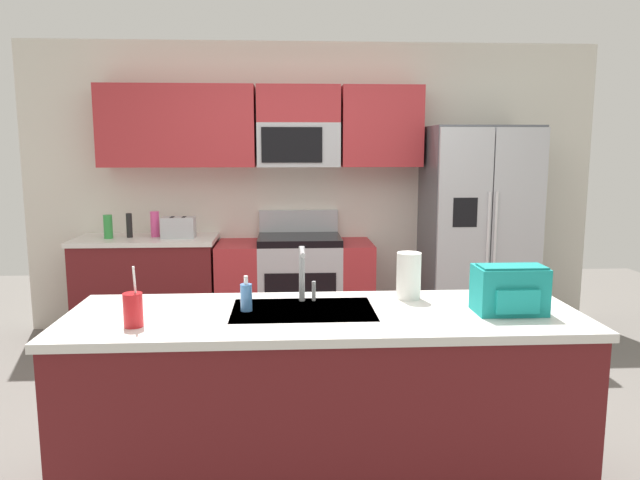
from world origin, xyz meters
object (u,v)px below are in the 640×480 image
Objects in this scene: range_oven at (295,287)px; bottle_green at (108,227)px; bottle_pink at (155,224)px; sink_faucet at (303,269)px; pepper_mill at (129,225)px; backpack at (510,289)px; refrigerator at (477,233)px; soap_dispenser at (246,297)px; paper_towel_roll at (409,276)px; toaster at (178,227)px; drink_cup_red at (133,310)px.

bottle_green is (-1.59, -0.05, 0.56)m from range_oven.
sink_faucet is (1.22, -2.29, 0.06)m from bottle_pink.
pepper_mill is 3.47m from backpack.
bottle_green reaches higher than range_oven.
refrigerator reaches higher than bottle_green.
refrigerator reaches higher than pepper_mill.
bottle_pink is at bearing 12.51° from bottle_green.
refrigerator reaches higher than soap_dispenser.
paper_towel_roll reaches higher than soap_dispenser.
sink_faucet reaches higher than pepper_mill.
paper_towel_roll is at bearing -48.33° from pepper_mill.
refrigerator reaches higher than range_oven.
bottle_green is 0.63× the size of backpack.
pepper_mill is 2.67m from soap_dispenser.
refrigerator reaches higher than paper_towel_roll.
refrigerator reaches higher than toaster.
paper_towel_roll is (1.29, 0.41, 0.04)m from drink_cup_red.
drink_cup_red is 1.36m from paper_towel_roll.
paper_towel_roll is at bearing 17.73° from drink_cup_red.
range_oven is at bearing 90.13° from sink_faucet.
bottle_pink is 0.78× the size of sink_faucet.
sink_faucet is 0.99m from backpack.
backpack reaches higher than bottle_pink.
toaster is at bearing -20.81° from bottle_pink.
bottle_pink is (0.21, 0.03, 0.01)m from pepper_mill.
sink_faucet is 0.55m from paper_towel_roll.
drink_cup_red is (0.68, -2.63, -0.03)m from pepper_mill.
backpack is (2.39, -2.51, 0.01)m from pepper_mill.
bottle_pink is at bearing 178.62° from range_oven.
sink_faucet reaches higher than paper_towel_roll.
soap_dispenser is at bearing -167.23° from paper_towel_roll.
sink_faucet reaches higher than toaster.
pepper_mill is 0.17m from bottle_green.
sink_faucet is at bearing 27.64° from soap_dispenser.
drink_cup_red is at bearing -154.33° from soap_dispenser.
range_oven is at bearing 83.59° from soap_dispenser.
range_oven is at bearing 0.10° from pepper_mill.
range_oven is 1.67m from refrigerator.
soap_dispenser is (1.16, -2.41, -0.04)m from pepper_mill.
pepper_mill is 0.95× the size of bottle_pink.
bottle_pink reaches higher than bottle_green.
bottle_green reaches higher than toaster.
pepper_mill is at bearing 104.56° from drink_cup_red.
sink_faucet is (1.60, -2.21, 0.07)m from bottle_green.
pepper_mill is (-0.43, 0.05, 0.01)m from toaster.
soap_dispenser is at bearing 25.67° from drink_cup_red.
bottle_pink is 1.30× the size of soap_dispenser.
sink_faucet reaches higher than soap_dispenser.
refrigerator is at bearing 75.42° from backpack.
sink_faucet is at bearing -65.54° from toaster.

